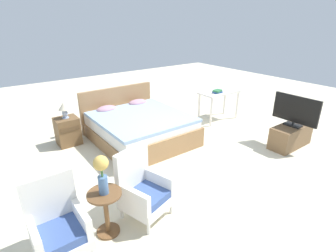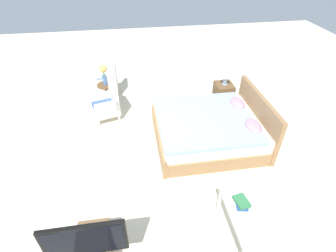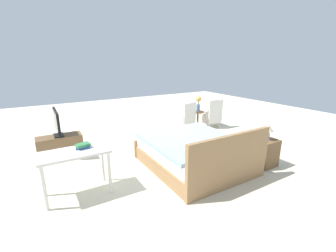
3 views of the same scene
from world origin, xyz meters
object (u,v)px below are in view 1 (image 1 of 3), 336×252
(flower_vase, at_px, (102,171))
(table_lamp, at_px, (64,108))
(bed, at_px, (138,127))
(armchair_by_window_left, at_px, (58,226))
(side_table, at_px, (106,208))
(armchair_by_window_right, at_px, (143,190))
(tv_stand, at_px, (291,136))
(book_stack, at_px, (217,91))
(vanity_desk, at_px, (219,96))
(nightstand, at_px, (68,131))
(tv_flatscreen, at_px, (296,111))

(flower_vase, bearing_deg, table_lamp, 81.68)
(bed, bearing_deg, armchair_by_window_left, -137.35)
(side_table, xyz_separation_m, flower_vase, (-0.00, 0.00, 0.51))
(armchair_by_window_right, height_order, side_table, armchair_by_window_right)
(flower_vase, bearing_deg, bed, 50.94)
(table_lamp, xyz_separation_m, tv_stand, (3.56, -2.79, -0.56))
(armchair_by_window_left, relative_size, book_stack, 3.92)
(armchair_by_window_right, height_order, flower_vase, flower_vase)
(bed, xyz_separation_m, flower_vase, (-1.67, -2.05, 0.57))
(armchair_by_window_left, bearing_deg, vanity_desk, 22.58)
(armchair_by_window_left, relative_size, nightstand, 1.62)
(table_lamp, relative_size, book_stack, 1.41)
(nightstand, bearing_deg, side_table, -98.32)
(armchair_by_window_right, xyz_separation_m, book_stack, (3.23, 1.77, 0.41))
(side_table, bearing_deg, tv_flatscreen, -0.76)
(flower_vase, distance_m, nightstand, 2.83)
(tv_stand, xyz_separation_m, book_stack, (-0.21, 1.85, 0.56))
(tv_stand, bearing_deg, book_stack, 96.49)
(nightstand, distance_m, table_lamp, 0.50)
(flower_vase, relative_size, table_lamp, 1.45)
(nightstand, relative_size, book_stack, 2.42)
(armchair_by_window_right, bearing_deg, armchair_by_window_left, 179.87)
(tv_flatscreen, distance_m, vanity_desk, 1.93)
(bed, height_order, flower_vase, flower_vase)
(armchair_by_window_left, height_order, vanity_desk, armchair_by_window_left)
(bed, distance_m, armchair_by_window_right, 2.33)
(tv_stand, bearing_deg, vanity_desk, 91.69)
(tv_flatscreen, height_order, vanity_desk, tv_flatscreen)
(side_table, distance_m, tv_flatscreen, 3.98)
(bed, relative_size, tv_flatscreen, 2.27)
(armchair_by_window_left, xyz_separation_m, side_table, (0.53, -0.03, -0.01))
(vanity_desk, bearing_deg, armchair_by_window_left, -157.42)
(tv_stand, xyz_separation_m, vanity_desk, (-0.06, 1.92, 0.41))
(nightstand, height_order, vanity_desk, vanity_desk)
(side_table, relative_size, tv_flatscreen, 0.64)
(bed, height_order, armchair_by_window_right, bed)
(armchair_by_window_right, relative_size, side_table, 1.60)
(side_table, bearing_deg, tv_stand, -0.76)
(tv_flatscreen, bearing_deg, armchair_by_window_left, 179.01)
(armchair_by_window_right, height_order, tv_flatscreen, tv_flatscreen)
(side_table, bearing_deg, bed, 50.94)
(book_stack, bearing_deg, flower_vase, -154.38)
(table_lamp, distance_m, book_stack, 3.48)
(bed, xyz_separation_m, armchair_by_window_left, (-2.20, -2.03, 0.08))
(side_table, relative_size, table_lamp, 1.75)
(armchair_by_window_left, distance_m, tv_flatscreen, 4.51)
(armchair_by_window_left, distance_m, table_lamp, 2.90)
(side_table, height_order, table_lamp, table_lamp)
(armchair_by_window_left, height_order, armchair_by_window_right, same)
(side_table, bearing_deg, nightstand, 81.68)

